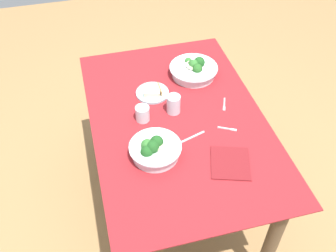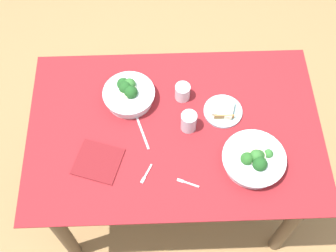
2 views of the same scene
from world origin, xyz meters
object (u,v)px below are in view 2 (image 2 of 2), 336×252
at_px(fork_by_near_bowl, 146,175).
at_px(fork_by_far_bowl, 187,183).
at_px(bread_side_plate, 223,111).
at_px(table_knife_left, 142,131).
at_px(napkin_folded_upper, 98,161).
at_px(broccoli_bowl_far, 129,94).
at_px(water_glass_side, 183,92).
at_px(broccoli_bowl_near, 254,160).
at_px(water_glass_center, 189,122).

bearing_deg(fork_by_near_bowl, fork_by_far_bowl, 103.92).
relative_size(bread_side_plate, fork_by_near_bowl, 2.01).
bearing_deg(table_knife_left, napkin_folded_upper, 110.21).
bearing_deg(table_knife_left, broccoli_bowl_far, 0.66).
bearing_deg(water_glass_side, broccoli_bowl_far, -179.30).
bearing_deg(fork_by_far_bowl, broccoli_bowl_near, -142.42).
bearing_deg(napkin_folded_upper, fork_by_near_bowl, -18.38).
relative_size(bread_side_plate, fork_by_far_bowl, 1.88).
height_order(water_glass_center, fork_by_far_bowl, water_glass_center).
distance_m(water_glass_center, fork_by_far_bowl, 0.28).
relative_size(water_glass_side, napkin_folded_upper, 0.42).
distance_m(broccoli_bowl_near, bread_side_plate, 0.28).
distance_m(water_glass_side, table_knife_left, 0.26).
bearing_deg(broccoli_bowl_near, fork_by_near_bowl, -175.41).
bearing_deg(broccoli_bowl_near, fork_by_far_bowl, -164.48).
distance_m(broccoli_bowl_near, water_glass_center, 0.33).
bearing_deg(bread_side_plate, table_knife_left, -166.99).
bearing_deg(water_glass_center, fork_by_far_bowl, -94.51).
bearing_deg(fork_by_near_bowl, water_glass_center, 167.70).
relative_size(bread_side_plate, water_glass_side, 2.23).
xyz_separation_m(fork_by_far_bowl, napkin_folded_upper, (-0.38, 0.11, 0.00)).
bearing_deg(fork_by_far_bowl, water_glass_side, -68.28).
xyz_separation_m(broccoli_bowl_far, bread_side_plate, (0.43, -0.09, -0.03)).
height_order(water_glass_center, napkin_folded_upper, water_glass_center).
height_order(broccoli_bowl_near, fork_by_far_bowl, broccoli_bowl_near).
xyz_separation_m(water_glass_side, napkin_folded_upper, (-0.38, -0.32, -0.04)).
height_order(bread_side_plate, water_glass_center, water_glass_center).
xyz_separation_m(broccoli_bowl_near, table_knife_left, (-0.48, 0.18, -0.04)).
distance_m(water_glass_side, napkin_folded_upper, 0.50).
bearing_deg(table_knife_left, water_glass_center, -103.92).
xyz_separation_m(fork_by_near_bowl, table_knife_left, (-0.02, 0.21, -0.00)).
bearing_deg(broccoli_bowl_far, fork_by_near_bowl, -79.20).
relative_size(broccoli_bowl_far, table_knife_left, 1.22).
height_order(broccoli_bowl_far, water_glass_side, broccoli_bowl_far).
bearing_deg(bread_side_plate, water_glass_center, -155.84).
distance_m(bread_side_plate, fork_by_far_bowl, 0.39).
height_order(broccoli_bowl_near, fork_by_near_bowl, broccoli_bowl_near).
bearing_deg(fork_by_far_bowl, water_glass_center, -72.45).
distance_m(bread_side_plate, water_glass_center, 0.18).
height_order(fork_by_far_bowl, fork_by_near_bowl, same).
bearing_deg(broccoli_bowl_far, table_knife_left, -71.88).
bearing_deg(broccoli_bowl_near, table_knife_left, 159.55).
relative_size(broccoli_bowl_near, table_knife_left, 1.38).
bearing_deg(water_glass_center, broccoli_bowl_near, -35.59).
xyz_separation_m(broccoli_bowl_far, water_glass_side, (0.25, 0.00, -0.00)).
distance_m(fork_by_far_bowl, napkin_folded_upper, 0.39).
xyz_separation_m(broccoli_bowl_far, broccoli_bowl_near, (0.53, -0.35, -0.00)).
relative_size(broccoli_bowl_far, fork_by_far_bowl, 2.53).
bearing_deg(napkin_folded_upper, table_knife_left, 37.67).
height_order(broccoli_bowl_near, napkin_folded_upper, broccoli_bowl_near).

